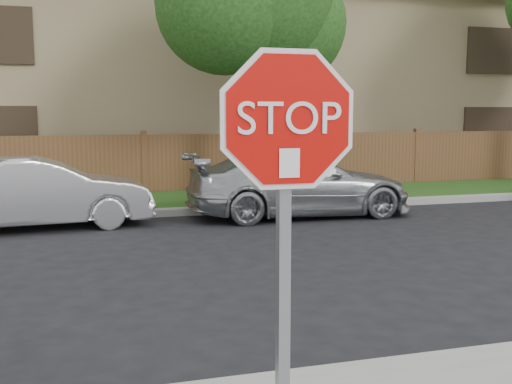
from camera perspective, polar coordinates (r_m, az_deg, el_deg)
name	(u,v)px	position (r m, az deg, el deg)	size (l,w,h in m)	color
ground	(281,382)	(5.14, 2.37, -17.59)	(90.00, 90.00, 0.00)	black
far_curb	(160,213)	(12.82, -9.12, -1.95)	(70.00, 0.30, 0.15)	gray
grass_strip	(152,202)	(14.44, -9.90, -0.95)	(70.00, 3.00, 0.12)	#1E4714
fence	(145,165)	(15.94, -10.57, 2.51)	(70.00, 0.12, 1.60)	brown
apartment_building	(127,73)	(21.50, -12.19, 11.05)	(35.20, 9.20, 7.20)	#9D8761
stop_sign	(287,182)	(3.12, 2.93, 0.99)	(1.01, 0.13, 2.55)	gray
sedan_left	(41,193)	(11.98, -19.79, -0.09)	(1.42, 4.08, 1.35)	silver
sedan_right	(299,183)	(12.67, 4.15, 0.83)	(1.94, 4.76, 1.38)	#A4A8AB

